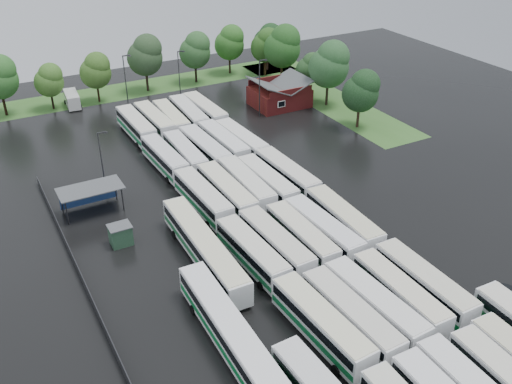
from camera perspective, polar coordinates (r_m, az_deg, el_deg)
ground at (r=66.66m, az=3.49°, el=-6.79°), size 160.00×160.00×0.00m
brick_building at (r=109.28m, az=2.36°, el=9.56°), size 10.07×8.60×5.39m
wash_shed at (r=77.23m, az=-16.28°, el=0.14°), size 8.20×4.20×3.58m
utility_hut at (r=70.31m, az=-13.39°, el=-4.18°), size 2.70×2.20×2.62m
grass_strip_north at (r=120.71m, az=-12.36°, el=9.96°), size 80.00×10.00×0.01m
grass_strip_east at (r=115.14m, az=6.67°, el=9.48°), size 10.00×50.00×0.01m
west_fence at (r=66.12m, az=-17.12°, el=-8.00°), size 0.10×50.00×1.20m
bus_r1c0 at (r=55.74m, az=6.54°, el=-13.00°), size 3.32×13.16×3.63m
bus_r1c1 at (r=56.99m, az=9.46°, el=-12.15°), size 3.05×12.92×3.58m
bus_r1c2 at (r=58.65m, az=11.75°, el=-10.98°), size 3.30×13.05×3.60m
bus_r1c3 at (r=60.59m, az=14.17°, el=-9.87°), size 2.82×12.53×3.48m
bus_r1c4 at (r=62.55m, az=16.44°, el=-8.75°), size 2.78×12.83×3.57m
bus_r2c0 at (r=64.46m, az=-0.38°, el=-6.08°), size 3.08×12.52×3.46m
bus_r2c1 at (r=65.81m, az=1.98°, el=-5.19°), size 3.04×12.87×3.56m
bus_r2c2 at (r=67.30m, az=4.57°, el=-4.46°), size 2.66×12.40×3.45m
bus_r2c3 at (r=68.57m, az=6.68°, el=-3.80°), size 3.21×12.89×3.56m
bus_r2c4 at (r=70.56m, az=8.72°, el=-2.85°), size 3.23×13.23×3.66m
bus_r3c0 at (r=74.91m, az=-5.32°, el=-0.56°), size 3.03×12.89×3.57m
bus_r3c1 at (r=75.86m, az=-2.96°, el=-0.00°), size 2.83×13.13×3.65m
bus_r3c2 at (r=77.42m, az=-0.99°, el=0.67°), size 3.06×12.96×3.59m
bus_r3c3 at (r=78.29m, az=1.09°, el=0.99°), size 2.87×12.68×3.52m
bus_r3c4 at (r=80.23m, az=3.09°, el=1.75°), size 3.11×13.08×3.62m
bus_r4c0 at (r=85.93m, az=-9.12°, el=3.35°), size 3.00×12.57×3.48m
bus_r4c1 at (r=86.77m, az=-7.09°, el=3.77°), size 2.97×12.47×3.45m
bus_r4c2 at (r=87.77m, az=-5.13°, el=4.29°), size 3.13×13.22×3.66m
bus_r4c3 at (r=89.54m, az=-3.31°, el=4.88°), size 3.04×13.09×3.63m
bus_r4c4 at (r=90.30m, az=-1.49°, el=5.12°), size 3.23×12.85×3.55m
bus_r5c0 at (r=97.70m, az=-11.89°, el=6.47°), size 2.91×12.98×3.60m
bus_r5c1 at (r=99.01m, az=-10.11°, el=6.97°), size 3.00×12.93×3.58m
bus_r5c2 at (r=99.64m, az=-8.46°, el=7.23°), size 3.16×12.61×3.48m
bus_r5c3 at (r=100.85m, az=-6.74°, el=7.67°), size 3.39×13.12×3.62m
bus_r5c4 at (r=102.04m, az=-5.13°, el=8.05°), size 3.03×13.17×3.65m
artic_bus_west_b at (r=65.23m, az=-5.22°, el=-5.62°), size 3.21×19.57×3.62m
artic_bus_west_c at (r=54.61m, az=-2.57°, el=-13.92°), size 3.17×19.32×3.57m
minibus at (r=114.24m, az=-17.92°, el=8.85°), size 2.83×6.35×2.70m
tree_north_1 at (r=112.77m, az=-19.95°, el=10.51°), size 5.33×5.33×8.82m
tree_north_2 at (r=113.66m, az=-15.71°, el=11.65°), size 5.89×5.89×9.76m
tree_north_3 at (r=117.12m, az=-10.97°, el=13.33°), size 6.98×6.98×11.55m
tree_north_4 at (r=121.03m, az=-6.05°, el=13.96°), size 6.46×6.46×10.70m
tree_north_5 at (r=126.38m, az=-2.60°, el=14.74°), size 6.40×6.40×10.60m
tree_north_6 at (r=128.50m, az=1.26°, el=14.95°), size 6.26×6.26×10.36m
tree_east_0 at (r=99.48m, az=10.55°, el=9.95°), size 6.26×6.26×10.37m
tree_east_1 at (r=108.33m, az=7.43°, el=12.59°), size 7.51×7.51×12.44m
tree_east_2 at (r=113.87m, az=5.44°, el=12.25°), size 5.20×5.18×8.58m
tree_east_3 at (r=119.28m, az=2.73°, el=14.40°), size 7.49×7.49×12.41m
tree_east_4 at (r=124.82m, az=1.04°, el=14.49°), size 6.24×6.24×10.34m
lamp_post_ne at (r=102.74m, az=0.42°, el=10.73°), size 1.61×0.31×10.43m
lamp_post_nw at (r=79.95m, az=-15.13°, el=3.25°), size 1.41×0.27×9.13m
lamp_post_back_w at (r=107.63m, az=-12.86°, el=10.92°), size 1.62×0.32×10.52m
lamp_post_back_e at (r=111.05m, az=-7.65°, el=11.75°), size 1.51×0.29×9.79m
puddle_1 at (r=61.85m, az=21.89°, el=-12.78°), size 2.90×2.90×0.01m
puddle_2 at (r=66.34m, az=-1.39°, el=-6.94°), size 8.14×8.14×0.01m
puddle_3 at (r=66.25m, az=8.70°, el=-7.40°), size 4.23×4.23×0.01m
puddle_4 at (r=67.35m, az=23.60°, el=-9.26°), size 3.59×3.59×0.01m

